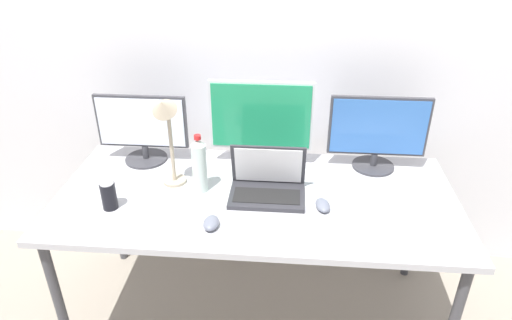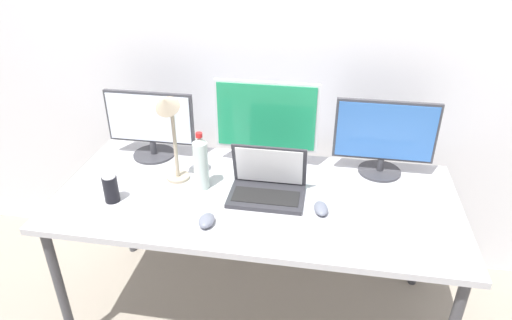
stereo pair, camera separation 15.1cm
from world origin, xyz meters
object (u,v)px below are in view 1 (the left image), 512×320
Objects in this scene: work_desk at (256,204)px; mouse_by_laptop at (323,205)px; monitor_center at (260,121)px; desk_lamp at (166,124)px; keyboard_main at (396,217)px; monitor_left at (142,128)px; monitor_right at (378,132)px; soda_can_near_keyboard at (109,196)px; laptop_silver at (267,184)px; water_bottle at (199,165)px; mouse_by_keyboard at (211,223)px.

work_desk is 0.32m from mouse_by_laptop.
mouse_by_laptop is at bearing -16.26° from work_desk.
monitor_center is 1.07× the size of desk_lamp.
monitor_left is at bearing 160.80° from keyboard_main.
monitor_right is at bearing 1.01° from monitor_left.
desk_lamp is at bearing 159.41° from mouse_by_laptop.
monitor_center is at bearing 1.35° from monitor_left.
work_desk is at bearing 14.10° from soda_can_near_keyboard.
monitor_left reaches higher than laptop_silver.
desk_lamp is at bearing 173.11° from water_bottle.
monitor_right is at bearing 38.38° from mouse_by_keyboard.
desk_lamp is (-0.39, 0.03, 0.38)m from work_desk.
keyboard_main is at bearing -85.22° from monitor_right.
monitor_right reaches higher than monitor_left.
desk_lamp reaches higher than monitor_center.
soda_can_near_keyboard is at bearing -165.90° from work_desk.
monitor_center reaches higher than water_bottle.
monitor_left is 0.45m from soda_can_near_keyboard.
work_desk is 0.41m from monitor_center.
soda_can_near_keyboard reaches higher than mouse_by_keyboard.
keyboard_main is 0.78× the size of desk_lamp.
water_bottle reaches higher than mouse_by_laptop.
monitor_left is 3.62× the size of soda_can_near_keyboard.
laptop_silver is 0.27m from mouse_by_laptop.
mouse_by_keyboard is at bearing -51.31° from desk_lamp.
monitor_center is 3.99× the size of soda_can_near_keyboard.
mouse_by_keyboard is at bearing -171.15° from keyboard_main.
monitor_left is 1.36× the size of laptop_silver.
monitor_center reaches higher than keyboard_main.
laptop_silver is (0.05, 0.01, 0.11)m from work_desk.
mouse_by_keyboard is 0.47m from soda_can_near_keyboard.
laptop_silver is 0.69m from soda_can_near_keyboard.
soda_can_near_keyboard reaches higher than keyboard_main.
monitor_right is 0.50m from mouse_by_laptop.
keyboard_main is 3.57× the size of mouse_by_laptop.
monitor_left is 1.28m from keyboard_main.
desk_lamp is at bearing 39.94° from soda_can_near_keyboard.
soda_can_near_keyboard is at bearing -140.06° from desk_lamp.
monitor_left is 0.43m from water_bottle.
monitor_center reaches higher than soda_can_near_keyboard.
water_bottle is at bearing 110.27° from mouse_by_keyboard.
water_bottle is (-0.26, 0.02, 0.19)m from work_desk.
laptop_silver is 0.52m from desk_lamp.
monitor_right is (0.57, 0.01, -0.04)m from monitor_center.
monitor_left is at bearing 154.85° from work_desk.
water_bottle is at bearing 177.99° from laptop_silver.
laptop_silver is 0.32m from water_bottle.
keyboard_main is at bearing 1.05° from soda_can_near_keyboard.
keyboard_main is 2.91× the size of soda_can_near_keyboard.
water_bottle is (-0.31, 0.01, 0.08)m from laptop_silver.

